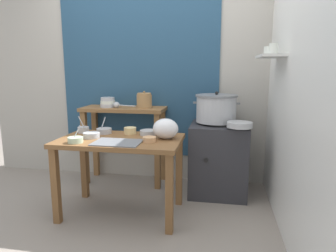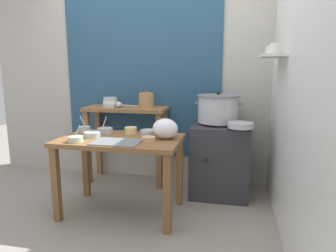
{
  "view_description": "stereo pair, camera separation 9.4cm",
  "coord_description": "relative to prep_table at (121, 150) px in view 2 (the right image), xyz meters",
  "views": [
    {
      "loc": [
        0.84,
        -2.51,
        1.34
      ],
      "look_at": [
        0.36,
        0.19,
        0.82
      ],
      "focal_mm": 32.46,
      "sensor_mm": 36.0,
      "label": 1
    },
    {
      "loc": [
        0.93,
        -2.49,
        1.34
      ],
      "look_at": [
        0.36,
        0.19,
        0.82
      ],
      "focal_mm": 32.46,
      "sensor_mm": 36.0,
      "label": 2
    }
  ],
  "objects": [
    {
      "name": "prep_bowl_4",
      "position": [
        -0.27,
        -0.02,
        0.14
      ],
      "size": [
        0.15,
        0.15,
        0.05
      ],
      "color": "#B7BABF",
      "rests_on": "prep_table"
    },
    {
      "name": "prep_bowl_1",
      "position": [
        -0.44,
        0.18,
        0.14
      ],
      "size": [
        0.11,
        0.11,
        0.17
      ],
      "color": "#B7BABF",
      "rests_on": "prep_table"
    },
    {
      "name": "wall_back",
      "position": [
        0.14,
        1.05,
        0.69
      ],
      "size": [
        4.4,
        0.12,
        2.6
      ],
      "color": "#B2ADA3",
      "rests_on": "ground"
    },
    {
      "name": "prep_bowl_2",
      "position": [
        -0.32,
        -0.22,
        0.14
      ],
      "size": [
        0.13,
        0.13,
        0.15
      ],
      "color": "#B7D1AD",
      "rests_on": "prep_table"
    },
    {
      "name": "prep_bowl_5",
      "position": [
        0.22,
        0.19,
        0.14
      ],
      "size": [
        0.16,
        0.16,
        0.05
      ],
      "color": "#B7BABF",
      "rests_on": "prep_table"
    },
    {
      "name": "stove_block",
      "position": [
        0.88,
        0.66,
        -0.23
      ],
      "size": [
        0.6,
        0.61,
        0.78
      ],
      "color": "#2D2D33",
      "rests_on": "ground"
    },
    {
      "name": "wall_right",
      "position": [
        1.46,
        0.16,
        0.69
      ],
      "size": [
        0.3,
        3.2,
        2.6
      ],
      "color": "white",
      "rests_on": "ground"
    },
    {
      "name": "back_shelf_table",
      "position": [
        -0.22,
        0.79,
        0.07
      ],
      "size": [
        0.96,
        0.4,
        0.9
      ],
      "color": "olive",
      "rests_on": "ground"
    },
    {
      "name": "ladle",
      "position": [
        -0.27,
        0.71,
        0.33
      ],
      "size": [
        0.28,
        0.13,
        0.07
      ],
      "color": "#B7BABF",
      "rests_on": "back_shelf_table"
    },
    {
      "name": "prep_bowl_6",
      "position": [
        0.29,
        -0.09,
        0.14
      ],
      "size": [
        0.12,
        0.12,
        0.04
      ],
      "color": "tan",
      "rests_on": "prep_table"
    },
    {
      "name": "steamer_pot",
      "position": [
        0.84,
        0.68,
        0.32
      ],
      "size": [
        0.49,
        0.44,
        0.33
      ],
      "color": "#B7BABF",
      "rests_on": "stove_block"
    },
    {
      "name": "bowl_stack_enamel",
      "position": [
        -0.41,
        0.77,
        0.34
      ],
      "size": [
        0.18,
        0.18,
        0.11
      ],
      "color": "#B7BABF",
      "rests_on": "back_shelf_table"
    },
    {
      "name": "ground_plane",
      "position": [
        0.06,
        -0.04,
        -0.61
      ],
      "size": [
        9.0,
        9.0,
        0.0
      ],
      "primitive_type": "plane",
      "color": "gray"
    },
    {
      "name": "clay_pot",
      "position": [
        0.02,
        0.79,
        0.37
      ],
      "size": [
        0.17,
        0.17,
        0.19
      ],
      "color": "#A37A4C",
      "rests_on": "back_shelf_table"
    },
    {
      "name": "serving_tray",
      "position": [
        0.03,
        -0.17,
        0.12
      ],
      "size": [
        0.4,
        0.28,
        0.01
      ],
      "primitive_type": "cube",
      "color": "slate",
      "rests_on": "prep_table"
    },
    {
      "name": "wide_pan",
      "position": [
        1.07,
        0.41,
        0.2
      ],
      "size": [
        0.25,
        0.25,
        0.05
      ],
      "primitive_type": "cylinder",
      "color": "#B7BABF",
      "rests_on": "stove_block"
    },
    {
      "name": "prep_bowl_0",
      "position": [
        0.03,
        0.2,
        0.14
      ],
      "size": [
        0.12,
        0.12,
        0.06
      ],
      "color": "#E5C684",
      "rests_on": "prep_table"
    },
    {
      "name": "prep_bowl_3",
      "position": [
        -0.23,
        0.18,
        0.14
      ],
      "size": [
        0.15,
        0.15,
        0.15
      ],
      "color": "#B7BABF",
      "rests_on": "prep_table"
    },
    {
      "name": "plastic_bag",
      "position": [
        0.41,
        0.06,
        0.2
      ],
      "size": [
        0.23,
        0.19,
        0.18
      ],
      "primitive_type": "ellipsoid",
      "color": "white",
      "rests_on": "prep_table"
    },
    {
      "name": "prep_table",
      "position": [
        0.0,
        0.0,
        0.0
      ],
      "size": [
        1.1,
        0.66,
        0.72
      ],
      "color": "brown",
      "rests_on": "ground"
    }
  ]
}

